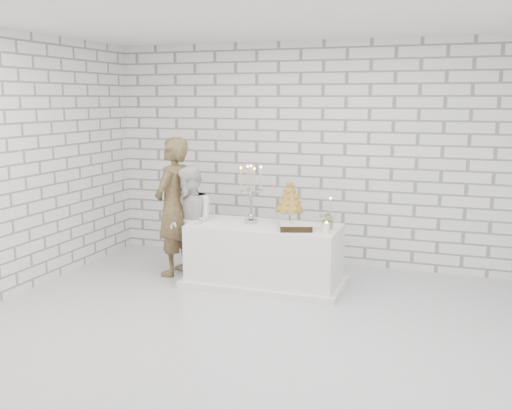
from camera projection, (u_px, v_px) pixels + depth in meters
name	position (u px, v px, depth m)	size (l,w,h in m)	color
ground	(262.00, 327.00, 5.84)	(6.00, 5.00, 0.01)	silver
ceiling	(263.00, 14.00, 5.30)	(6.00, 5.00, 0.01)	white
wall_back	(322.00, 155.00, 7.89)	(6.00, 0.01, 3.00)	white
wall_front	(118.00, 234.00, 3.25)	(6.00, 0.01, 3.00)	white
wall_left	(8.00, 166.00, 6.55)	(0.01, 5.00, 3.00)	white
cake_table	(264.00, 255.00, 7.09)	(1.80, 0.80, 0.75)	white
groom	(173.00, 207.00, 7.47)	(0.64, 0.42, 1.77)	#443520
bride	(190.00, 222.00, 7.35)	(0.69, 0.54, 1.43)	white
candelabra	(251.00, 194.00, 7.07)	(0.29, 0.29, 0.71)	#A4A5AF
croquembouche	(290.00, 202.00, 6.99)	(0.35, 0.35, 0.54)	#9B6E1D
chocolate_cake	(296.00, 227.00, 6.73)	(0.36, 0.26, 0.08)	black
pillar_candle	(326.00, 228.00, 6.56)	(0.08, 0.08, 0.12)	white
extra_taper	(330.00, 212.00, 6.96)	(0.06, 0.06, 0.32)	#BEB394
flowers	(328.00, 219.00, 6.76)	(0.22, 0.19, 0.24)	olive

